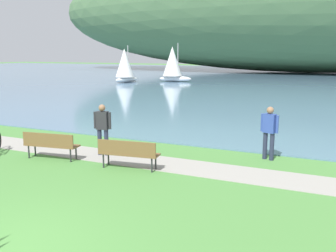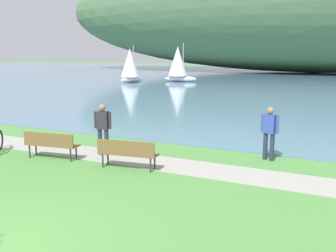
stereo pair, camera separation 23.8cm
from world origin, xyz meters
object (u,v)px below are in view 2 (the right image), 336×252
Objects in this scene: park_bench_near_camera at (127,152)px; person_on_the_grass at (103,126)px; person_at_shoreline at (269,130)px; sailboat_far_off at (130,65)px; sailboat_mid_bay at (178,64)px; park_bench_further_along at (51,143)px.

person_on_the_grass is at bearing 147.52° from park_bench_near_camera.
person_at_shoreline is (3.52, 2.80, 0.46)m from park_bench_near_camera.
sailboat_mid_bay is at bearing 38.11° from sailboat_far_off.
sailboat_far_off is at bearing -141.89° from sailboat_mid_bay.
park_bench_further_along is at bearing -72.34° from sailboat_mid_bay.
sailboat_far_off reaches higher than person_on_the_grass.
sailboat_far_off is at bearing 121.55° from park_bench_near_camera.
park_bench_further_along is 1.08× the size of person_at_shoreline.
sailboat_mid_bay reaches higher than person_at_shoreline.
sailboat_mid_bay reaches higher than park_bench_further_along.
park_bench_further_along is 6.99m from person_at_shoreline.
park_bench_near_camera is 4.52m from person_at_shoreline.
person_on_the_grass is (1.23, 1.14, 0.46)m from park_bench_further_along.
person_at_shoreline is 32.92m from sailboat_mid_bay.
sailboat_mid_bay is (-11.26, 30.35, 1.12)m from person_on_the_grass.
person_on_the_grass is at bearing -59.95° from sailboat_far_off.
sailboat_mid_bay is (-12.83, 31.35, 1.58)m from park_bench_near_camera.
sailboat_far_off is (-17.16, 27.95, 1.45)m from park_bench_near_camera.
person_on_the_grass is at bearing 42.93° from park_bench_further_along.
person_at_shoreline reaches higher than park_bench_further_along.
person_at_shoreline is (6.32, 2.94, 0.46)m from park_bench_further_along.
person_on_the_grass is (-1.57, 1.00, 0.46)m from park_bench_near_camera.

